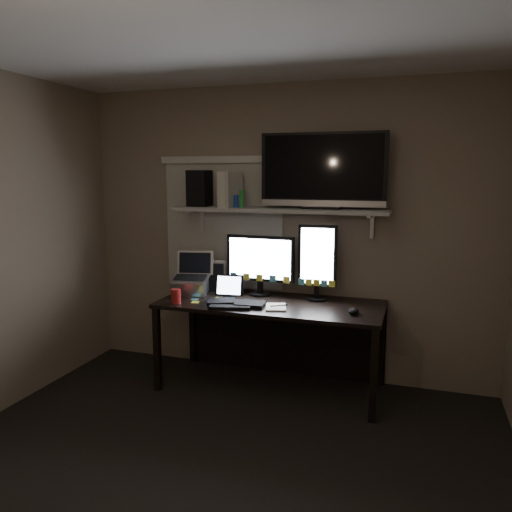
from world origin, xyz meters
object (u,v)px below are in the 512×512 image
at_px(tv, 323,171).
at_px(desk, 275,319).
at_px(mouse, 354,311).
at_px(tablet, 230,287).
at_px(cup, 176,296).
at_px(keyboard, 236,303).
at_px(speaker, 200,188).
at_px(laptop, 190,274).
at_px(monitor_portrait, 317,262).
at_px(game_console, 230,189).
at_px(monitor_landscape, 260,265).

bearing_deg(tv, desk, -163.02).
height_order(mouse, tablet, tablet).
distance_m(tablet, cup, 0.45).
relative_size(keyboard, speaker, 1.57).
bearing_deg(cup, mouse, 5.65).
distance_m(desk, tv, 1.29).
relative_size(laptop, tv, 0.36).
xyz_separation_m(keyboard, tablet, (-0.11, 0.16, 0.09)).
height_order(desk, keyboard, keyboard).
bearing_deg(monitor_portrait, speaker, 179.12).
bearing_deg(tablet, game_console, 100.70).
bearing_deg(tablet, speaker, 142.69).
distance_m(mouse, game_console, 1.43).
bearing_deg(mouse, tablet, 177.89).
xyz_separation_m(laptop, tv, (1.09, 0.20, 0.87)).
distance_m(mouse, tablet, 1.05).
bearing_deg(monitor_portrait, cup, -156.47).
bearing_deg(keyboard, game_console, 102.26).
xyz_separation_m(desk, tv, (0.36, 0.11, 1.23)).
bearing_deg(laptop, monitor_portrait, -3.55).
bearing_deg(mouse, game_console, 169.84).
height_order(laptop, cup, laptop).
distance_m(desk, game_console, 1.15).
bearing_deg(desk, tv, 16.88).
bearing_deg(laptop, mouse, -18.88).
relative_size(monitor_landscape, game_console, 2.02).
relative_size(desk, monitor_portrait, 2.84).
height_order(tablet, game_console, game_console).
height_order(desk, mouse, mouse).
bearing_deg(monitor_portrait, laptop, -171.39).
bearing_deg(monitor_portrait, monitor_landscape, 178.19).
height_order(monitor_landscape, cup, monitor_landscape).
height_order(keyboard, mouse, mouse).
distance_m(monitor_landscape, speaker, 0.85).
bearing_deg(tablet, tv, 10.90).
relative_size(monitor_landscape, mouse, 5.08).
relative_size(keyboard, tablet, 2.05).
xyz_separation_m(cup, speaker, (0.01, 0.48, 0.85)).
relative_size(cup, tv, 0.12).
height_order(desk, game_console, game_console).
xyz_separation_m(desk, cup, (-0.72, -0.39, 0.24)).
height_order(monitor_landscape, keyboard, monitor_landscape).
bearing_deg(keyboard, speaker, 127.11).
distance_m(monitor_landscape, tablet, 0.33).
distance_m(mouse, laptop, 1.43).
height_order(monitor_portrait, speaker, speaker).
xyz_separation_m(monitor_landscape, keyboard, (-0.09, -0.37, -0.25)).
distance_m(monitor_landscape, cup, 0.76).
relative_size(tablet, cup, 2.03).
height_order(monitor_landscape, tv, tv).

